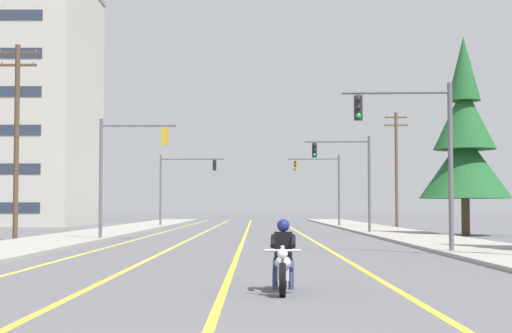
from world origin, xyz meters
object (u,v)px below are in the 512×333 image
at_px(motorcycle_with_rider, 285,263).
at_px(traffic_signal_near_left, 125,161).
at_px(utility_pole_left_near, 19,135).
at_px(utility_pole_right_far, 399,166).
at_px(traffic_signal_mid_left, 182,179).
at_px(traffic_signal_mid_right, 353,170).
at_px(traffic_signal_near_right, 422,142).
at_px(traffic_signal_far_right, 327,179).
at_px(conifer_tree_right_verge_far, 467,144).

bearing_deg(motorcycle_with_rider, traffic_signal_near_left, 106.73).
xyz_separation_m(utility_pole_left_near, utility_pole_right_far, (23.64, 24.17, -0.34)).
xyz_separation_m(motorcycle_with_rider, traffic_signal_mid_left, (-7.18, 52.86, 3.55)).
distance_m(motorcycle_with_rider, utility_pole_left_near, 28.01).
bearing_deg(traffic_signal_mid_right, traffic_signal_near_right, -90.25).
bearing_deg(traffic_signal_far_right, conifer_tree_right_verge_far, -72.85).
distance_m(traffic_signal_far_right, conifer_tree_right_verge_far, 22.25).
height_order(traffic_signal_near_left, conifer_tree_right_verge_far, conifer_tree_right_verge_far).
xyz_separation_m(traffic_signal_near_right, traffic_signal_far_right, (-0.03, 39.82, 0.03)).
height_order(motorcycle_with_rider, utility_pole_right_far, utility_pole_right_far).
bearing_deg(traffic_signal_near_left, traffic_signal_far_right, 65.65).
bearing_deg(utility_pole_left_near, conifer_tree_right_verge_far, 15.43).
relative_size(motorcycle_with_rider, conifer_tree_right_verge_far, 0.18).
relative_size(traffic_signal_near_right, utility_pole_right_far, 0.66).
relative_size(motorcycle_with_rider, utility_pole_right_far, 0.23).
distance_m(utility_pole_left_near, utility_pole_right_far, 33.81).
bearing_deg(traffic_signal_far_right, traffic_signal_mid_left, 178.35).
relative_size(traffic_signal_far_right, conifer_tree_right_verge_far, 0.52).
bearing_deg(traffic_signal_mid_right, utility_pole_left_near, -151.61).
relative_size(traffic_signal_mid_left, traffic_signal_far_right, 1.00).
xyz_separation_m(motorcycle_with_rider, conifer_tree_right_verge_far, (11.89, 31.28, 4.88)).
bearing_deg(utility_pole_left_near, traffic_signal_far_right, 57.15).
height_order(traffic_signal_near_right, conifer_tree_right_verge_far, conifer_tree_right_verge_far).
bearing_deg(motorcycle_with_rider, utility_pole_left_near, 117.53).
xyz_separation_m(traffic_signal_near_right, conifer_tree_right_verge_far, (6.52, 18.60, 1.42)).
bearing_deg(traffic_signal_mid_left, conifer_tree_right_verge_far, -48.55).
height_order(traffic_signal_near_right, traffic_signal_mid_left, same).
bearing_deg(conifer_tree_right_verge_far, utility_pole_left_near, -164.57).
relative_size(traffic_signal_mid_left, conifer_tree_right_verge_far, 0.52).
distance_m(motorcycle_with_rider, traffic_signal_mid_left, 53.47).
distance_m(traffic_signal_far_right, utility_pole_right_far, 6.82).
xyz_separation_m(motorcycle_with_rider, utility_pole_left_near, (-12.76, 24.48, 4.79)).
distance_m(traffic_signal_mid_left, conifer_tree_right_verge_far, 28.83).
xyz_separation_m(traffic_signal_far_right, conifer_tree_right_verge_far, (6.55, -21.22, 1.39)).
relative_size(motorcycle_with_rider, traffic_signal_near_right, 0.35).
distance_m(motorcycle_with_rider, traffic_signal_near_left, 25.77).
distance_m(traffic_signal_mid_left, traffic_signal_far_right, 12.52).
relative_size(motorcycle_with_rider, traffic_signal_mid_left, 0.35).
bearing_deg(conifer_tree_right_verge_far, traffic_signal_near_left, -160.48).
height_order(traffic_signal_far_right, utility_pole_right_far, utility_pole_right_far).
distance_m(motorcycle_with_rider, conifer_tree_right_verge_far, 33.82).
distance_m(traffic_signal_near_left, utility_pole_left_near, 5.57).
distance_m(motorcycle_with_rider, traffic_signal_far_right, 52.89).
bearing_deg(utility_pole_left_near, utility_pole_right_far, 45.64).
relative_size(motorcycle_with_rider, traffic_signal_mid_right, 0.35).
relative_size(motorcycle_with_rider, traffic_signal_far_right, 0.35).
bearing_deg(motorcycle_with_rider, traffic_signal_mid_right, 80.95).
relative_size(utility_pole_left_near, conifer_tree_right_verge_far, 0.84).
distance_m(utility_pole_right_far, conifer_tree_right_verge_far, 17.40).
bearing_deg(traffic_signal_mid_left, traffic_signal_mid_right, -55.71).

